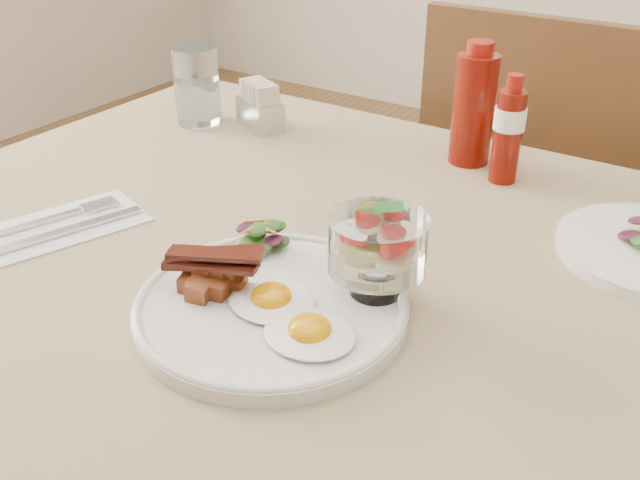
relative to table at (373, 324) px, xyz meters
The scene contains 12 objects.
table is the anchor object (origin of this frame).
chair_far 0.68m from the table, 90.00° to the left, with size 0.42×0.42×0.93m.
main_plate 0.18m from the table, 104.30° to the right, with size 0.28×0.28×0.02m, color silver.
fried_eggs 0.20m from the table, 91.02° to the right, with size 0.17×0.12×0.02m.
bacon_potato_pile 0.23m from the table, 120.75° to the right, with size 0.11×0.08×0.05m.
side_salad 0.18m from the table, 147.31° to the right, with size 0.06×0.06×0.03m.
fruit_cup 0.18m from the table, 61.16° to the right, with size 0.10×0.10×0.10m.
ketchup_bottle 0.38m from the table, 95.16° to the left, with size 0.08×0.08×0.18m.
hot_sauce_bottle 0.34m from the table, 82.72° to the left, with size 0.06×0.06×0.15m.
sugar_caddy 0.48m from the table, 144.25° to the left, with size 0.10×0.08×0.08m.
water_glass 0.56m from the table, 153.82° to the left, with size 0.08×0.08×0.13m.
napkin_cutlery 0.41m from the table, 158.39° to the right, with size 0.17×0.23×0.01m.
Camera 1 is at (0.33, -0.62, 1.18)m, focal length 40.00 mm.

